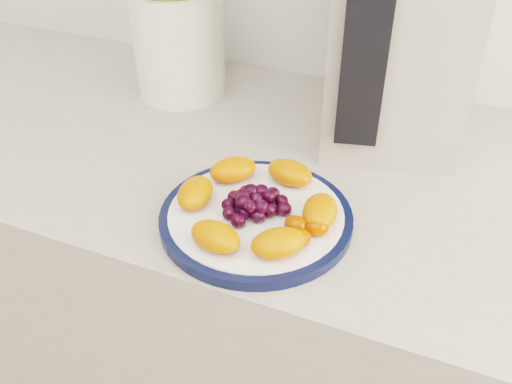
% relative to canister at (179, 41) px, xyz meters
% --- Properties ---
extents(counter, '(3.50, 0.60, 0.90)m').
position_rel_canister_xyz_m(counter, '(0.23, -0.14, -0.55)').
color(counter, '#B3A797').
rests_on(counter, floor).
extents(cabinet_face, '(3.48, 0.58, 0.84)m').
position_rel_canister_xyz_m(cabinet_face, '(0.23, -0.14, -0.58)').
color(cabinet_face, olive).
rests_on(cabinet_face, floor).
extents(plate_rim, '(0.25, 0.25, 0.01)m').
position_rel_canister_xyz_m(plate_rim, '(0.28, -0.31, -0.09)').
color(plate_rim, black).
rests_on(plate_rim, counter).
extents(plate_face, '(0.23, 0.23, 0.02)m').
position_rel_canister_xyz_m(plate_face, '(0.28, -0.31, -0.09)').
color(plate_face, white).
rests_on(plate_face, counter).
extents(canister, '(0.20, 0.20, 0.19)m').
position_rel_canister_xyz_m(canister, '(0.00, 0.00, 0.00)').
color(canister, '#537012').
rests_on(canister, counter).
extents(appliance_body, '(0.26, 0.32, 0.35)m').
position_rel_canister_xyz_m(appliance_body, '(0.38, 0.02, 0.08)').
color(appliance_body, '#A79C8F').
rests_on(appliance_body, counter).
extents(appliance_panel, '(0.06, 0.03, 0.26)m').
position_rel_canister_xyz_m(appliance_panel, '(0.36, -0.13, 0.08)').
color(appliance_panel, black).
rests_on(appliance_panel, appliance_body).
extents(fruit_plate, '(0.22, 0.22, 0.03)m').
position_rel_canister_xyz_m(fruit_plate, '(0.28, -0.31, -0.07)').
color(fruit_plate, '#E24E09').
rests_on(fruit_plate, plate_face).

